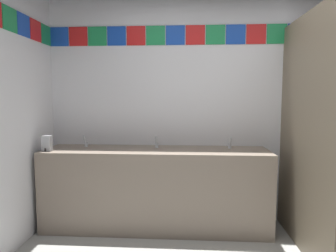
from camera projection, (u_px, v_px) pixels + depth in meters
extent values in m
cube|color=silver|center=(224.00, 100.00, 3.38)|extent=(3.99, 0.08, 2.77)
cube|color=#1947B7|center=(59.00, 37.00, 3.38)|extent=(0.21, 0.01, 0.21)
cube|color=red|center=(78.00, 37.00, 3.37)|extent=(0.21, 0.01, 0.21)
cube|color=#1E8C4C|center=(97.00, 36.00, 3.36)|extent=(0.21, 0.01, 0.21)
cube|color=#1947B7|center=(117.00, 36.00, 3.34)|extent=(0.21, 0.01, 0.21)
cube|color=red|center=(136.00, 36.00, 3.33)|extent=(0.21, 0.01, 0.21)
cube|color=#1E8C4C|center=(156.00, 35.00, 3.31)|extent=(0.21, 0.01, 0.21)
cube|color=#1947B7|center=(175.00, 35.00, 3.30)|extent=(0.21, 0.01, 0.21)
cube|color=red|center=(195.00, 35.00, 3.28)|extent=(0.21, 0.01, 0.21)
cube|color=#1E8C4C|center=(215.00, 35.00, 3.27)|extent=(0.21, 0.01, 0.21)
cube|color=#1947B7|center=(236.00, 34.00, 3.26)|extent=(0.21, 0.01, 0.21)
cube|color=red|center=(256.00, 34.00, 3.24)|extent=(0.21, 0.01, 0.21)
cube|color=#1E8C4C|center=(277.00, 34.00, 3.23)|extent=(0.21, 0.01, 0.21)
cube|color=#1947B7|center=(298.00, 34.00, 3.21)|extent=(0.21, 0.01, 0.21)
cube|color=red|center=(319.00, 33.00, 3.20)|extent=(0.21, 0.01, 0.21)
cube|color=#1E8C4C|center=(10.00, 19.00, 2.62)|extent=(0.01, 0.21, 0.21)
cube|color=#1947B7|center=(24.00, 25.00, 2.84)|extent=(0.01, 0.21, 0.21)
cube|color=red|center=(36.00, 30.00, 3.06)|extent=(0.01, 0.21, 0.21)
cube|color=#1E8C4C|center=(46.00, 35.00, 3.29)|extent=(0.01, 0.21, 0.21)
cube|color=gray|center=(156.00, 189.00, 3.20)|extent=(2.39, 0.56, 0.86)
cube|color=gray|center=(158.00, 149.00, 3.43)|extent=(2.39, 0.03, 0.08)
cylinder|color=white|center=(82.00, 154.00, 3.19)|extent=(0.34, 0.34, 0.10)
cylinder|color=white|center=(155.00, 155.00, 3.14)|extent=(0.34, 0.34, 0.10)
cylinder|color=white|center=(232.00, 156.00, 3.08)|extent=(0.34, 0.34, 0.10)
cylinder|color=silver|center=(86.00, 145.00, 3.32)|extent=(0.04, 0.04, 0.05)
cylinder|color=silver|center=(84.00, 139.00, 3.26)|extent=(0.02, 0.06, 0.09)
cylinder|color=silver|center=(157.00, 145.00, 3.27)|extent=(0.04, 0.04, 0.05)
cylinder|color=silver|center=(156.00, 140.00, 3.21)|extent=(0.02, 0.06, 0.09)
cylinder|color=silver|center=(230.00, 146.00, 3.21)|extent=(0.04, 0.04, 0.05)
cylinder|color=silver|center=(231.00, 140.00, 3.16)|extent=(0.02, 0.06, 0.09)
cube|color=#B7BABF|center=(47.00, 143.00, 3.06)|extent=(0.09, 0.07, 0.16)
cylinder|color=black|center=(45.00, 150.00, 3.02)|extent=(0.02, 0.02, 0.03)
cube|color=#726651|center=(305.00, 134.00, 2.68)|extent=(0.04, 1.31, 2.16)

